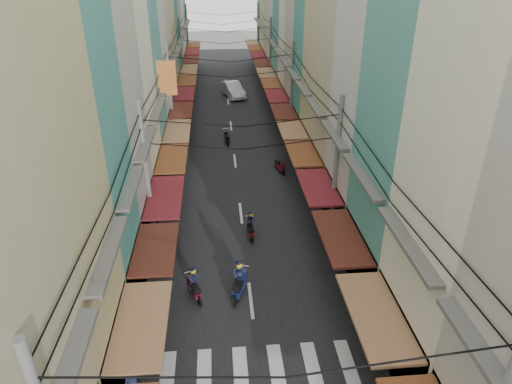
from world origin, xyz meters
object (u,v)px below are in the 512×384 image
white_car (233,97)px  traffic_sign (368,251)px  bicycle (396,271)px  market_umbrella (399,238)px

white_car → traffic_sign: size_ratio=1.74×
bicycle → market_umbrella: bearing=149.3°
bicycle → traffic_sign: size_ratio=0.47×
bicycle → traffic_sign: 3.49m
traffic_sign → market_umbrella: bearing=31.3°
market_umbrella → traffic_sign: size_ratio=0.79×
bicycle → traffic_sign: bearing=139.2°
white_car → bicycle: white_car is taller
white_car → traffic_sign: 34.09m
bicycle → market_umbrella: (-0.30, -0.28, 2.21)m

